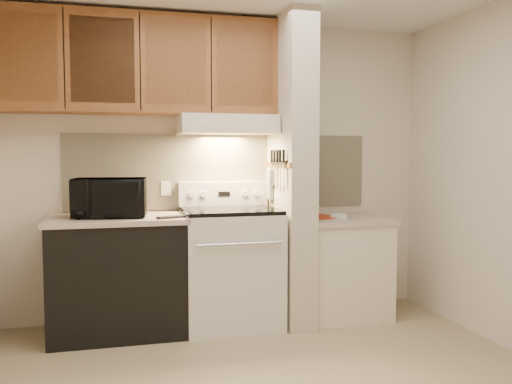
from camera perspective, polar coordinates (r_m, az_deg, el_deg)
name	(u,v)px	position (r m, az deg, el deg)	size (l,w,h in m)	color
floor	(269,383)	(3.49, 1.43, -19.42)	(3.60, 3.60, 0.00)	tan
wall_back	(222,170)	(4.66, -3.62, 2.34)	(3.60, 0.02, 2.50)	beige
backsplash	(222,172)	(4.65, -3.59, 2.15)	(2.60, 0.02, 0.63)	beige
range_body	(230,269)	(4.42, -2.72, -8.08)	(0.76, 0.65, 0.92)	silver
oven_window	(239,272)	(4.11, -1.81, -8.44)	(0.50, 0.01, 0.30)	black
oven_handle	(240,244)	(4.03, -1.69, -5.50)	(0.02, 0.02, 0.65)	silver
cooktop	(230,210)	(4.35, -2.74, -1.95)	(0.74, 0.64, 0.03)	black
range_backguard	(223,194)	(4.61, -3.47, -0.16)	(0.76, 0.08, 0.20)	silver
range_display	(224,194)	(4.57, -3.37, -0.20)	(0.10, 0.01, 0.04)	black
range_knob_left_outer	(191,195)	(4.52, -6.84, -0.27)	(0.05, 0.05, 0.02)	silver
range_knob_left_inner	(203,194)	(4.54, -5.59, -0.25)	(0.05, 0.05, 0.02)	silver
range_knob_right_inner	(245,194)	(4.61, -1.16, -0.16)	(0.05, 0.05, 0.02)	silver
range_knob_right_outer	(256,193)	(4.63, 0.04, -0.14)	(0.05, 0.05, 0.02)	silver
dishwasher_front	(118,278)	(4.35, -14.31, -8.75)	(1.00, 0.63, 0.87)	black
left_countertop	(117,219)	(4.27, -14.42, -2.78)	(1.04, 0.67, 0.04)	#C3AF9E
spoon_rest	(172,217)	(4.09, -8.80, -2.61)	(0.23, 0.07, 0.02)	black
teal_jar	(124,211)	(4.16, -13.74, -1.92)	(0.10, 0.10, 0.11)	#255A51
outlet	(166,188)	(4.58, -9.46, 0.38)	(0.08, 0.01, 0.12)	silver
microwave	(110,198)	(4.23, -15.13, -0.58)	(0.53, 0.36, 0.29)	black
partition_pillar	(291,171)	(4.45, 3.71, 2.26)	(0.22, 0.70, 2.50)	beige
pillar_trim	(277,165)	(4.41, 2.28, 2.90)	(0.01, 0.70, 0.04)	brown
knife_strip	(279,162)	(4.36, 2.39, 3.15)	(0.02, 0.42, 0.04)	black
knife_blade_a	(284,176)	(4.20, 2.92, 1.74)	(0.01, 0.04, 0.16)	silver
knife_handle_a	(284,156)	(4.20, 2.93, 3.79)	(0.02, 0.02, 0.10)	black
knife_blade_b	(280,176)	(4.28, 2.56, 1.66)	(0.01, 0.04, 0.18)	silver
knife_handle_b	(280,156)	(4.28, 2.55, 3.80)	(0.02, 0.02, 0.10)	black
knife_blade_c	(277,177)	(4.37, 2.23, 1.57)	(0.01, 0.04, 0.20)	silver
knife_handle_c	(277,156)	(4.36, 2.26, 3.80)	(0.02, 0.02, 0.10)	black
knife_blade_d	(275,174)	(4.43, 1.98, 1.87)	(0.01, 0.04, 0.16)	silver
knife_handle_d	(274,156)	(4.43, 1.95, 3.81)	(0.02, 0.02, 0.10)	black
knife_blade_e	(272,175)	(4.51, 1.68, 1.78)	(0.01, 0.04, 0.18)	silver
knife_handle_e	(272,156)	(4.51, 1.66, 3.81)	(0.02, 0.02, 0.10)	black
oven_mitt	(270,184)	(4.58, 1.46, 0.82)	(0.03, 0.10, 0.25)	gray
right_cab_base	(342,269)	(4.72, 9.03, -8.03)	(0.70, 0.60, 0.81)	silver
right_countertop	(342,220)	(4.65, 9.08, -2.90)	(0.74, 0.64, 0.04)	#C3AF9E
red_folder	(320,217)	(4.63, 6.74, -2.59)	(0.22, 0.30, 0.01)	#A2341A
white_box	(339,216)	(4.59, 8.71, -2.51)	(0.13, 0.09, 0.04)	white
range_hood	(227,125)	(4.45, -3.10, 7.09)	(0.78, 0.44, 0.15)	silver
hood_lip	(232,129)	(4.24, -2.53, 6.63)	(0.78, 0.04, 0.06)	silver
upper_cabinets	(139,65)	(4.46, -12.20, 12.95)	(2.18, 0.33, 0.77)	brown
cab_door_a	(24,57)	(4.34, -23.23, 12.95)	(0.46, 0.01, 0.63)	brown
cab_gap_a	(64,58)	(4.31, -19.56, 13.12)	(0.01, 0.01, 0.73)	black
cab_door_b	(103,60)	(4.30, -15.84, 13.22)	(0.46, 0.01, 0.63)	brown
cab_gap_b	(140,62)	(4.30, -12.11, 13.28)	(0.01, 0.01, 0.73)	black
cab_door_c	(176,63)	(4.32, -8.40, 13.28)	(0.46, 0.01, 0.63)	brown
cab_gap_c	(211,64)	(4.36, -4.73, 13.23)	(0.01, 0.01, 0.73)	black
cab_door_d	(245,66)	(4.41, -1.15, 13.13)	(0.46, 0.01, 0.63)	brown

